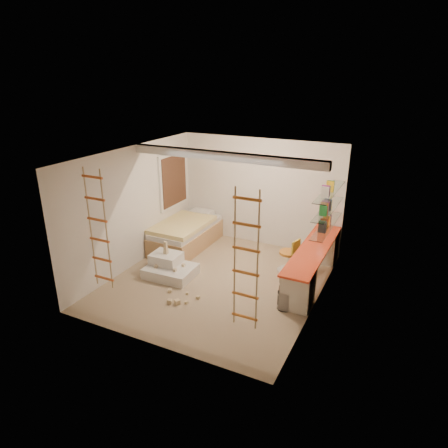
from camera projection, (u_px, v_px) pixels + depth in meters
The scene contains 15 objects.
floor at pixel (218, 281), 8.16m from camera, with size 4.50×4.50×0.00m, color #9F8266.
ceiling_beam at pixel (224, 156), 7.52m from camera, with size 4.00×0.18×0.16m, color white.
window_frame at pixel (173, 180), 9.68m from camera, with size 0.06×1.15×1.35m, color white.
window_blind at pixel (174, 180), 9.66m from camera, with size 0.02×1.00×1.20m, color #4C2D1E.
rope_ladder_left at pixel (98, 230), 6.71m from camera, with size 0.41×0.04×2.13m, color #CF5023, non-canonical shape.
rope_ladder_right at pixel (246, 261), 5.60m from camera, with size 0.41×0.04×2.13m, color orange, non-canonical shape.
waste_bin at pixel (285, 300), 7.16m from camera, with size 0.27×0.27×0.34m, color white.
desk at pixel (313, 263), 8.03m from camera, with size 0.56×2.80×0.75m.
shelves at pixel (328, 209), 7.81m from camera, with size 0.25×1.80×0.71m.
bed at pixel (186, 234), 9.68m from camera, with size 1.02×2.00×0.69m.
task_lamp at pixel (325, 214), 8.60m from camera, with size 0.14×0.36×0.57m.
swivel_chair at pixel (289, 260), 8.44m from camera, with size 0.55×0.55×0.77m.
play_platform at pixel (169, 268), 8.35m from camera, with size 1.02×0.81×0.44m.
toy_blocks at pixel (174, 276), 7.88m from camera, with size 1.27×1.09×0.71m.
books at pixel (329, 205), 7.78m from camera, with size 0.14×0.64×0.92m.
Camera 1 is at (3.30, -6.42, 3.99)m, focal length 32.00 mm.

